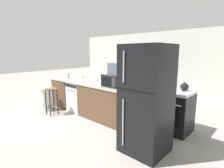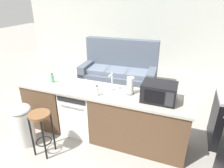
% 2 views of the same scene
% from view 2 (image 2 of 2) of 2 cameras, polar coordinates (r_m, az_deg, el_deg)
% --- Properties ---
extents(ground_plane, '(24.00, 24.00, 0.00)m').
position_cam_2_polar(ground_plane, '(3.85, -5.08, -13.57)').
color(ground_plane, gray).
extents(wall_back, '(10.00, 0.06, 2.60)m').
position_cam_2_polar(wall_back, '(7.08, 12.26, 15.17)').
color(wall_back, beige).
rests_on(wall_back, ground_plane).
extents(kitchen_counter, '(2.94, 0.66, 0.90)m').
position_cam_2_polar(kitchen_counter, '(3.53, -1.78, -9.09)').
color(kitchen_counter, brown).
rests_on(kitchen_counter, ground_plane).
extents(dishwasher, '(0.58, 0.61, 0.84)m').
position_cam_2_polar(dishwasher, '(3.71, -8.83, -7.49)').
color(dishwasher, white).
rests_on(dishwasher, ground_plane).
extents(microwave, '(0.50, 0.37, 0.28)m').
position_cam_2_polar(microwave, '(3.03, 13.29, -2.27)').
color(microwave, black).
rests_on(microwave, kitchen_counter).
extents(sink_faucet, '(0.07, 0.18, 0.30)m').
position_cam_2_polar(sink_faucet, '(3.27, -0.07, 0.34)').
color(sink_faucet, silver).
rests_on(sink_faucet, kitchen_counter).
extents(paper_towel_roll, '(0.14, 0.14, 0.28)m').
position_cam_2_polar(paper_towel_roll, '(3.16, 5.24, -0.53)').
color(paper_towel_roll, '#4C4C51').
rests_on(paper_towel_roll, kitchen_counter).
extents(soap_bottle, '(0.06, 0.06, 0.18)m').
position_cam_2_polar(soap_bottle, '(3.13, -4.27, -2.08)').
color(soap_bottle, silver).
rests_on(soap_bottle, kitchen_counter).
extents(dish_soap_bottle, '(0.06, 0.06, 0.18)m').
position_cam_2_polar(dish_soap_bottle, '(3.75, -16.67, 1.49)').
color(dish_soap_bottle, '#4CB266').
rests_on(dish_soap_bottle, kitchen_counter).
extents(bar_stool, '(0.32, 0.32, 0.74)m').
position_cam_2_polar(bar_stool, '(3.30, -19.61, -10.95)').
color(bar_stool, brown).
rests_on(bar_stool, ground_plane).
extents(trash_bin, '(0.35, 0.35, 0.74)m').
position_cam_2_polar(trash_bin, '(3.70, -24.19, -10.50)').
color(trash_bin, white).
rests_on(trash_bin, ground_plane).
extents(couch, '(2.05, 1.01, 1.27)m').
position_cam_2_polar(couch, '(5.51, 2.10, 3.39)').
color(couch, '#515B6B').
rests_on(couch, ground_plane).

